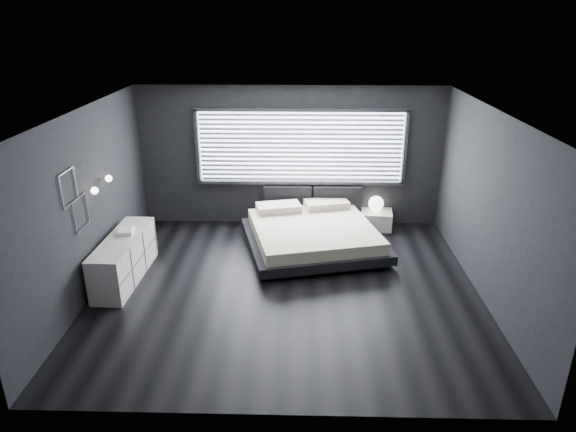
{
  "coord_description": "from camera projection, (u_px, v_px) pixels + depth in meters",
  "views": [
    {
      "loc": [
        0.21,
        -7.13,
        4.11
      ],
      "look_at": [
        0.0,
        0.85,
        0.9
      ],
      "focal_mm": 32.0,
      "sensor_mm": 36.0,
      "label": 1
    }
  ],
  "objects": [
    {
      "name": "sconce_far",
      "position": [
        108.0,
        178.0,
        8.23
      ],
      "size": [
        0.18,
        0.11,
        0.11
      ],
      "color": "silver",
      "rests_on": "ground"
    },
    {
      "name": "nightstand",
      "position": [
        376.0,
        220.0,
        10.36
      ],
      "size": [
        0.66,
        0.57,
        0.36
      ],
      "primitive_type": "cube",
      "rotation": [
        0.0,
        0.0,
        -0.11
      ],
      "color": "white",
      "rests_on": "ground"
    },
    {
      "name": "room",
      "position": [
        286.0,
        206.0,
        7.63
      ],
      "size": [
        6.04,
        6.0,
        2.8
      ],
      "color": "black",
      "rests_on": "ground"
    },
    {
      "name": "book_stack",
      "position": [
        125.0,
        231.0,
        8.37
      ],
      "size": [
        0.29,
        0.37,
        0.07
      ],
      "color": "white",
      "rests_on": "dresser"
    },
    {
      "name": "window",
      "position": [
        301.0,
        148.0,
        10.05
      ],
      "size": [
        4.14,
        0.09,
        1.52
      ],
      "color": "white",
      "rests_on": "ground"
    },
    {
      "name": "wall_art_upper",
      "position": [
        69.0,
        188.0,
        7.03
      ],
      "size": [
        0.01,
        0.48,
        0.48
      ],
      "color": "#47474C",
      "rests_on": "ground"
    },
    {
      "name": "wall_art_lower",
      "position": [
        81.0,
        213.0,
        7.43
      ],
      "size": [
        0.01,
        0.48,
        0.48
      ],
      "color": "#47474C",
      "rests_on": "ground"
    },
    {
      "name": "dresser",
      "position": [
        124.0,
        258.0,
        8.33
      ],
      "size": [
        0.57,
        1.83,
        0.73
      ],
      "color": "white",
      "rests_on": "ground"
    },
    {
      "name": "bed",
      "position": [
        313.0,
        234.0,
        9.44
      ],
      "size": [
        2.83,
        2.75,
        0.61
      ],
      "color": "black",
      "rests_on": "ground"
    },
    {
      "name": "headboard",
      "position": [
        312.0,
        198.0,
        10.38
      ],
      "size": [
        1.96,
        0.16,
        0.52
      ],
      "color": "black",
      "rests_on": "ground"
    },
    {
      "name": "sconce_near",
      "position": [
        94.0,
        191.0,
        7.67
      ],
      "size": [
        0.18,
        0.11,
        0.11
      ],
      "color": "silver",
      "rests_on": "ground"
    },
    {
      "name": "orb_lamp",
      "position": [
        376.0,
        203.0,
        10.29
      ],
      "size": [
        0.3,
        0.3,
        0.3
      ],
      "primitive_type": "sphere",
      "color": "white",
      "rests_on": "nightstand"
    }
  ]
}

